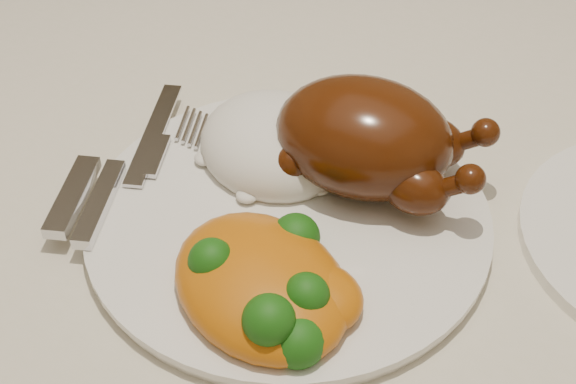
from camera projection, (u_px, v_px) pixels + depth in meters
The scene contains 7 objects.
dining_table at pixel (300, 233), 0.72m from camera, with size 1.60×0.90×0.76m.
tablecloth at pixel (301, 172), 0.67m from camera, with size 1.73×1.03×0.18m.
dinner_plate at pixel (288, 219), 0.58m from camera, with size 0.29×0.29×0.01m, color white.
roast_chicken at pixel (369, 138), 0.58m from camera, with size 0.17×0.12×0.08m.
rice_mound at pixel (274, 145), 0.61m from camera, with size 0.15×0.14×0.06m.
mac_and_cheese at pixel (270, 287), 0.51m from camera, with size 0.16×0.15×0.05m.
cutlery at pixel (112, 178), 0.60m from camera, with size 0.08×0.19×0.01m.
Camera 1 is at (0.27, -0.43, 1.18)m, focal length 50.00 mm.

